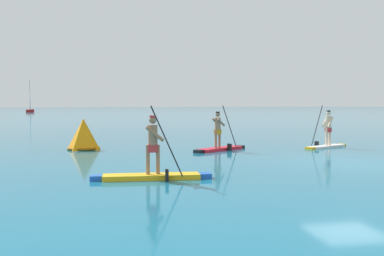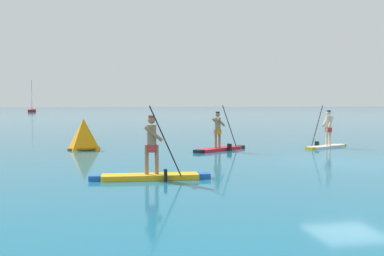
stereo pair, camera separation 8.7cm
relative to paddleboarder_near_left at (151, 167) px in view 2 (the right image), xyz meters
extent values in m
plane|color=#196B8C|center=(7.07, 2.00, -0.34)|extent=(440.00, 440.00, 0.00)
cube|color=yellow|center=(-0.03, 0.01, -0.27)|extent=(2.67, 0.74, 0.14)
cube|color=blue|center=(1.45, -0.08, -0.27)|extent=(0.35, 0.43, 0.14)
cube|color=blue|center=(-1.52, 0.10, -0.27)|extent=(0.35, 0.37, 0.14)
cylinder|color=#997051|center=(0.15, 0.00, 0.20)|extent=(0.11, 0.11, 0.81)
cylinder|color=#997051|center=(-0.13, 0.02, 0.20)|extent=(0.11, 0.11, 0.81)
cube|color=red|center=(0.01, 0.01, 0.51)|extent=(0.27, 0.24, 0.22)
cylinder|color=#997051|center=(0.01, 0.01, 0.87)|extent=(0.26, 0.26, 0.55)
sphere|color=#997051|center=(0.01, 0.01, 1.28)|extent=(0.21, 0.21, 0.21)
cylinder|color=red|center=(0.01, 0.01, 1.38)|extent=(0.18, 0.18, 0.06)
cylinder|color=#997051|center=(0.07, 0.16, 0.91)|extent=(0.51, 0.12, 0.44)
cylinder|color=#997051|center=(0.05, -0.15, 0.91)|extent=(0.51, 0.12, 0.44)
cylinder|color=black|center=(0.34, -0.40, 0.73)|extent=(0.87, 0.09, 1.91)
cube|color=black|center=(0.34, -0.40, -0.19)|extent=(0.09, 0.20, 0.32)
cube|color=red|center=(3.75, 6.85, -0.28)|extent=(2.35, 1.87, 0.13)
cube|color=black|center=(4.89, 7.64, -0.28)|extent=(0.48, 0.50, 0.13)
cube|color=black|center=(2.60, 6.06, -0.28)|extent=(0.45, 0.46, 0.13)
cylinder|color=#997051|center=(3.71, 6.83, 0.18)|extent=(0.11, 0.11, 0.79)
cylinder|color=#997051|center=(3.51, 6.69, 0.18)|extent=(0.11, 0.11, 0.79)
cube|color=orange|center=(3.61, 6.76, 0.48)|extent=(0.34, 0.33, 0.22)
cylinder|color=#997051|center=(3.61, 6.76, 0.84)|extent=(0.26, 0.26, 0.54)
sphere|color=#997051|center=(3.61, 6.76, 1.24)|extent=(0.21, 0.21, 0.21)
cylinder|color=black|center=(3.61, 6.76, 1.34)|extent=(0.18, 0.18, 0.06)
cylinder|color=#997051|center=(3.57, 6.91, 0.91)|extent=(0.46, 0.40, 0.41)
cylinder|color=#997051|center=(3.74, 6.66, 0.91)|extent=(0.46, 0.40, 0.41)
cylinder|color=black|center=(4.12, 6.64, 0.72)|extent=(0.82, 0.61, 1.86)
cube|color=black|center=(4.12, 6.64, -0.20)|extent=(0.18, 0.21, 0.32)
cube|color=white|center=(8.99, 7.12, -0.29)|extent=(2.24, 1.54, 0.09)
cube|color=yellow|center=(7.87, 6.53, -0.29)|extent=(0.43, 0.48, 0.09)
cube|color=yellow|center=(10.10, 7.71, -0.29)|extent=(0.40, 0.43, 0.09)
cylinder|color=beige|center=(8.99, 7.12, 0.16)|extent=(0.11, 0.11, 0.82)
cylinder|color=beige|center=(9.21, 7.24, 0.16)|extent=(0.11, 0.11, 0.82)
cube|color=red|center=(9.10, 7.18, 0.48)|extent=(0.33, 0.32, 0.22)
cylinder|color=beige|center=(9.10, 7.18, 0.86)|extent=(0.26, 0.26, 0.56)
sphere|color=beige|center=(9.10, 7.18, 1.27)|extent=(0.21, 0.21, 0.21)
cylinder|color=black|center=(9.10, 7.18, 1.37)|extent=(0.18, 0.18, 0.06)
cylinder|color=beige|center=(9.12, 7.02, 0.85)|extent=(0.40, 0.27, 0.53)
cylinder|color=beige|center=(8.98, 7.29, 0.85)|extent=(0.40, 0.27, 0.53)
cylinder|color=black|center=(8.61, 7.35, 0.68)|extent=(0.76, 0.43, 1.91)
cube|color=black|center=(8.61, 7.35, -0.23)|extent=(0.16, 0.21, 0.32)
pyramid|color=orange|center=(-2.16, 8.46, 0.36)|extent=(1.67, 1.67, 1.39)
torus|color=#915407|center=(-2.16, 8.46, -0.28)|extent=(1.46, 1.46, 0.12)
cube|color=#A51E1E|center=(-17.46, 96.09, -0.05)|extent=(2.47, 6.24, 0.59)
cylinder|color=#B2B2B7|center=(-17.46, 96.09, 3.61)|extent=(0.12, 0.12, 6.72)
pyramid|color=white|center=(-17.46, 96.09, 3.12)|extent=(0.32, 2.73, 5.54)
camera|label=1|loc=(-1.35, -12.15, 1.75)|focal=41.91mm
camera|label=2|loc=(-1.27, -12.17, 1.75)|focal=41.91mm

